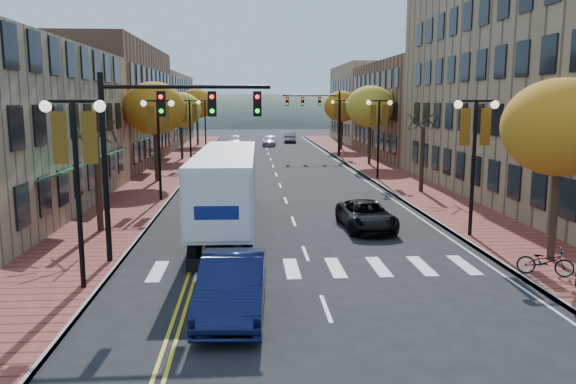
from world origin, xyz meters
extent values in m
plane|color=black|center=(0.00, 0.00, 0.00)|extent=(200.00, 200.00, 0.00)
cube|color=brown|center=(-9.00, 32.50, 0.07)|extent=(4.00, 85.00, 0.15)
cube|color=brown|center=(9.00, 32.50, 0.07)|extent=(4.00, 85.00, 0.15)
cube|color=brown|center=(-17.00, 36.00, 5.50)|extent=(12.00, 24.00, 11.00)
cube|color=#9E8966|center=(-17.00, 61.00, 4.75)|extent=(12.00, 26.00, 9.50)
cube|color=brown|center=(18.50, 42.00, 5.00)|extent=(15.00, 24.00, 10.00)
cube|color=#9E8966|center=(18.50, 64.00, 5.50)|extent=(15.00, 20.00, 11.00)
cylinder|color=#382619|center=(-9.00, 8.00, 2.25)|extent=(0.28, 0.28, 4.20)
cylinder|color=#382619|center=(-9.00, 24.00, 2.60)|extent=(0.28, 0.28, 4.90)
ellipsoid|color=#C48417|center=(-9.00, 24.00, 5.46)|extent=(4.48, 4.48, 3.81)
cylinder|color=#382619|center=(-9.00, 40.00, 2.42)|extent=(0.28, 0.28, 4.55)
ellipsoid|color=yellow|center=(-9.00, 40.00, 5.07)|extent=(4.16, 4.16, 3.54)
cylinder|color=#382619|center=(-9.00, 58.00, 2.67)|extent=(0.28, 0.28, 5.04)
ellipsoid|color=#C48417|center=(-9.00, 58.00, 5.62)|extent=(4.61, 4.61, 3.92)
cylinder|color=#382619|center=(9.00, 2.00, 2.42)|extent=(0.28, 0.28, 4.55)
ellipsoid|color=#C48417|center=(9.00, 2.00, 5.07)|extent=(4.16, 4.16, 3.54)
cylinder|color=#382619|center=(9.00, 18.00, 2.25)|extent=(0.28, 0.28, 4.20)
cylinder|color=#382619|center=(9.00, 34.00, 2.60)|extent=(0.28, 0.28, 4.90)
ellipsoid|color=yellow|center=(9.00, 34.00, 5.46)|extent=(4.48, 4.48, 3.81)
cylinder|color=#382619|center=(9.00, 50.00, 2.53)|extent=(0.28, 0.28, 4.76)
ellipsoid|color=#C48417|center=(9.00, 50.00, 5.30)|extent=(4.35, 4.35, 3.70)
cylinder|color=black|center=(-7.50, 0.00, 3.00)|extent=(0.16, 0.16, 6.00)
cylinder|color=black|center=(-7.50, 0.00, 6.00)|extent=(1.60, 0.10, 0.10)
sphere|color=#FFF2CC|center=(-8.30, 0.00, 5.85)|extent=(0.36, 0.36, 0.36)
sphere|color=#FFF2CC|center=(-6.70, 0.00, 5.85)|extent=(0.36, 0.36, 0.36)
cube|color=#B77818|center=(-7.95, 0.00, 4.90)|extent=(0.45, 0.03, 1.60)
cube|color=#B77818|center=(-7.05, 0.00, 4.90)|extent=(0.45, 0.03, 1.60)
cylinder|color=black|center=(-7.50, 16.00, 3.00)|extent=(0.16, 0.16, 6.00)
cylinder|color=black|center=(-7.50, 16.00, 6.00)|extent=(1.60, 0.10, 0.10)
sphere|color=#FFF2CC|center=(-8.30, 16.00, 5.85)|extent=(0.36, 0.36, 0.36)
sphere|color=#FFF2CC|center=(-6.70, 16.00, 5.85)|extent=(0.36, 0.36, 0.36)
cube|color=#B77818|center=(-7.95, 16.00, 4.90)|extent=(0.45, 0.03, 1.60)
cube|color=#B77818|center=(-7.05, 16.00, 4.90)|extent=(0.45, 0.03, 1.60)
cylinder|color=black|center=(-7.50, 34.00, 3.00)|extent=(0.16, 0.16, 6.00)
cylinder|color=black|center=(-7.50, 34.00, 6.00)|extent=(1.60, 0.10, 0.10)
sphere|color=#FFF2CC|center=(-8.30, 34.00, 5.85)|extent=(0.36, 0.36, 0.36)
sphere|color=#FFF2CC|center=(-6.70, 34.00, 5.85)|extent=(0.36, 0.36, 0.36)
cube|color=#B77818|center=(-7.95, 34.00, 4.90)|extent=(0.45, 0.03, 1.60)
cube|color=#B77818|center=(-7.05, 34.00, 4.90)|extent=(0.45, 0.03, 1.60)
cylinder|color=black|center=(-7.50, 52.00, 3.00)|extent=(0.16, 0.16, 6.00)
cylinder|color=black|center=(-7.50, 52.00, 6.00)|extent=(1.60, 0.10, 0.10)
sphere|color=#FFF2CC|center=(-8.30, 52.00, 5.85)|extent=(0.36, 0.36, 0.36)
sphere|color=#FFF2CC|center=(-6.70, 52.00, 5.85)|extent=(0.36, 0.36, 0.36)
cube|color=#B77818|center=(-7.95, 52.00, 4.90)|extent=(0.45, 0.03, 1.60)
cube|color=#B77818|center=(-7.05, 52.00, 4.90)|extent=(0.45, 0.03, 1.60)
cylinder|color=black|center=(7.50, 6.00, 3.00)|extent=(0.16, 0.16, 6.00)
cylinder|color=black|center=(7.50, 6.00, 6.00)|extent=(1.60, 0.10, 0.10)
sphere|color=#FFF2CC|center=(6.70, 6.00, 5.85)|extent=(0.36, 0.36, 0.36)
sphere|color=#FFF2CC|center=(8.30, 6.00, 5.85)|extent=(0.36, 0.36, 0.36)
cube|color=#B77818|center=(7.05, 6.00, 4.90)|extent=(0.45, 0.03, 1.60)
cube|color=#B77818|center=(7.95, 6.00, 4.90)|extent=(0.45, 0.03, 1.60)
cylinder|color=black|center=(7.50, 24.00, 3.00)|extent=(0.16, 0.16, 6.00)
cylinder|color=black|center=(7.50, 24.00, 6.00)|extent=(1.60, 0.10, 0.10)
sphere|color=#FFF2CC|center=(6.70, 24.00, 5.85)|extent=(0.36, 0.36, 0.36)
sphere|color=#FFF2CC|center=(8.30, 24.00, 5.85)|extent=(0.36, 0.36, 0.36)
cube|color=#B77818|center=(7.05, 24.00, 4.90)|extent=(0.45, 0.03, 1.60)
cube|color=#B77818|center=(7.95, 24.00, 4.90)|extent=(0.45, 0.03, 1.60)
cylinder|color=black|center=(7.50, 42.00, 3.00)|extent=(0.16, 0.16, 6.00)
cylinder|color=black|center=(7.50, 42.00, 6.00)|extent=(1.60, 0.10, 0.10)
sphere|color=#FFF2CC|center=(6.70, 42.00, 5.85)|extent=(0.36, 0.36, 0.36)
sphere|color=#FFF2CC|center=(8.30, 42.00, 5.85)|extent=(0.36, 0.36, 0.36)
cube|color=#B77818|center=(7.05, 42.00, 4.90)|extent=(0.45, 0.03, 1.60)
cube|color=#B77818|center=(7.95, 42.00, 4.90)|extent=(0.45, 0.03, 1.60)
cylinder|color=black|center=(-7.40, 3.00, 3.50)|extent=(0.20, 0.20, 7.00)
cylinder|color=black|center=(-4.40, 3.00, 6.50)|extent=(6.00, 0.14, 0.14)
cube|color=black|center=(-5.30, 3.00, 5.90)|extent=(0.30, 0.25, 0.90)
sphere|color=#FF0C0C|center=(-5.30, 2.86, 6.15)|extent=(0.16, 0.16, 0.16)
cube|color=black|center=(-3.50, 3.00, 5.90)|extent=(0.30, 0.25, 0.90)
sphere|color=#FF0C0C|center=(-3.50, 2.86, 6.15)|extent=(0.16, 0.16, 0.16)
cube|color=black|center=(-1.88, 3.00, 5.90)|extent=(0.30, 0.25, 0.90)
sphere|color=#FF0C0C|center=(-1.88, 2.86, 6.15)|extent=(0.16, 0.16, 0.16)
cylinder|color=black|center=(7.40, 42.00, 3.50)|extent=(0.20, 0.20, 7.00)
cylinder|color=black|center=(4.40, 42.00, 6.50)|extent=(6.00, 0.14, 0.14)
cube|color=black|center=(5.30, 42.00, 5.90)|extent=(0.30, 0.25, 0.90)
sphere|color=#FF0C0C|center=(5.30, 41.86, 6.15)|extent=(0.16, 0.16, 0.16)
cube|color=black|center=(3.50, 42.00, 5.90)|extent=(0.30, 0.25, 0.90)
sphere|color=#FF0C0C|center=(3.50, 41.86, 6.15)|extent=(0.16, 0.16, 0.16)
cube|color=black|center=(1.88, 42.00, 5.90)|extent=(0.30, 0.25, 0.90)
sphere|color=#FF0C0C|center=(1.88, 41.86, 6.15)|extent=(0.16, 0.16, 0.16)
cube|color=black|center=(-3.21, 7.38, 0.80)|extent=(1.16, 12.32, 0.33)
cube|color=silver|center=(-3.21, 7.38, 2.46)|extent=(2.68, 12.34, 2.65)
cube|color=black|center=(-3.08, 14.95, 1.56)|extent=(2.42, 2.88, 2.37)
cylinder|color=black|center=(-4.29, 2.48, 0.47)|extent=(0.35, 0.95, 0.95)
cylinder|color=black|center=(-2.30, 2.44, 0.47)|extent=(0.35, 0.95, 0.95)
cylinder|color=black|center=(-4.27, 3.61, 0.47)|extent=(0.35, 0.95, 0.95)
cylinder|color=black|center=(-2.28, 3.58, 0.47)|extent=(0.35, 0.95, 0.95)
cylinder|color=black|center=(-4.09, 13.83, 0.47)|extent=(0.35, 0.95, 0.95)
cylinder|color=black|center=(-2.10, 13.80, 0.47)|extent=(0.35, 0.95, 0.95)
cylinder|color=black|center=(-4.05, 15.92, 0.47)|extent=(0.35, 0.95, 0.95)
cylinder|color=black|center=(-2.07, 15.88, 0.47)|extent=(0.35, 0.95, 0.95)
imported|color=#0D1337|center=(-2.70, -2.22, 0.84)|extent=(2.03, 5.21, 1.69)
imported|color=black|center=(3.29, 8.08, 0.66)|extent=(2.38, 4.84, 1.32)
imported|color=white|center=(-3.99, 55.90, 0.81)|extent=(2.34, 4.93, 1.63)
imported|color=#A8A9B0|center=(0.50, 57.28, 0.62)|extent=(2.07, 4.42, 1.25)
imported|color=#98989F|center=(3.82, 63.81, 0.79)|extent=(2.12, 4.93, 1.58)
imported|color=gray|center=(7.80, 0.20, 0.62)|extent=(1.90, 1.32, 0.95)
camera|label=1|loc=(-2.20, -17.53, 6.03)|focal=35.00mm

